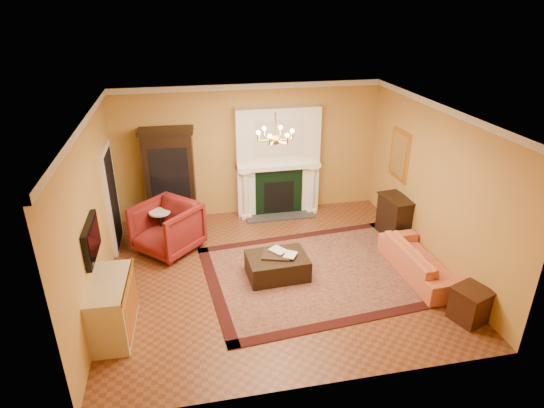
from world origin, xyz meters
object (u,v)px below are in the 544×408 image
object	(u,v)px
commode	(111,307)
leather_ottoman	(277,266)
end_table	(470,306)
china_cabinet	(170,179)
wingback_armchair	(167,226)
console_table	(395,217)
pedestal_table	(161,226)
coral_sofa	(422,256)

from	to	relation	value
commode	leather_ottoman	world-z (taller)	commode
commode	end_table	bearing A→B (deg)	-6.22
end_table	commode	bearing A→B (deg)	171.41
china_cabinet	wingback_armchair	distance (m)	1.36
commode	console_table	size ratio (longest dim) A/B	1.41
china_cabinet	console_table	bearing A→B (deg)	-14.75
commode	pedestal_table	bearing A→B (deg)	77.72
wingback_armchair	end_table	size ratio (longest dim) A/B	2.05
coral_sofa	end_table	xyz separation A→B (m)	(0.11, -1.35, -0.11)
wingback_armchair	console_table	xyz separation A→B (m)	(4.70, -0.30, -0.13)
coral_sofa	end_table	size ratio (longest dim) A/B	3.62
wingback_armchair	console_table	world-z (taller)	wingback_armchair
china_cabinet	end_table	distance (m)	6.38
console_table	leather_ottoman	size ratio (longest dim) A/B	0.80
wingback_armchair	commode	bearing A→B (deg)	-64.09
pedestal_table	end_table	world-z (taller)	pedestal_table
wingback_armchair	coral_sofa	bearing A→B (deg)	23.26
coral_sofa	console_table	bearing A→B (deg)	-8.72
coral_sofa	leather_ottoman	size ratio (longest dim) A/B	1.83
commode	console_table	distance (m)	5.87
commode	leather_ottoman	bearing A→B (deg)	22.22
console_table	leather_ottoman	distance (m)	2.96
coral_sofa	leather_ottoman	distance (m)	2.64
wingback_armchair	leather_ottoman	bearing A→B (deg)	10.40
wingback_armchair	pedestal_table	world-z (taller)	wingback_armchair
china_cabinet	end_table	size ratio (longest dim) A/B	3.84
wingback_armchair	commode	xyz separation A→B (m)	(-0.81, -2.33, -0.11)
china_cabinet	wingback_armchair	xyz separation A→B (m)	(-0.11, -1.27, -0.48)
end_table	wingback_armchair	bearing A→B (deg)	145.82
china_cabinet	pedestal_table	size ratio (longest dim) A/B	2.75
china_cabinet	commode	distance (m)	3.76
console_table	end_table	bearing A→B (deg)	-98.06
wingback_armchair	commode	size ratio (longest dim) A/B	0.93
pedestal_table	console_table	distance (m)	4.86
coral_sofa	console_table	distance (m)	1.51
pedestal_table	coral_sofa	distance (m)	5.10
china_cabinet	coral_sofa	distance (m)	5.42
coral_sofa	china_cabinet	bearing A→B (deg)	53.10
pedestal_table	console_table	xyz separation A→B (m)	(4.83, -0.57, -0.01)
china_cabinet	commode	bearing A→B (deg)	-100.14
china_cabinet	wingback_armchair	size ratio (longest dim) A/B	1.87
coral_sofa	end_table	distance (m)	1.36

